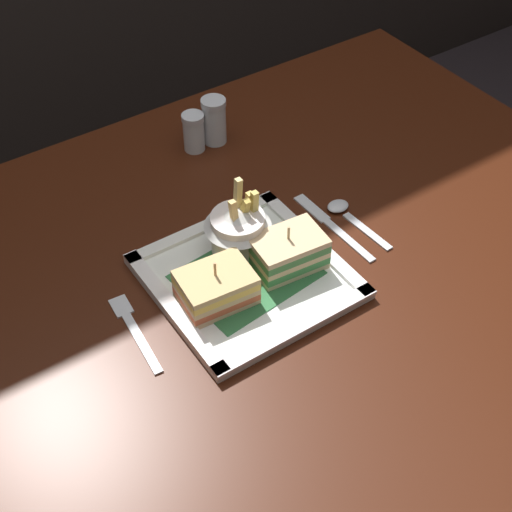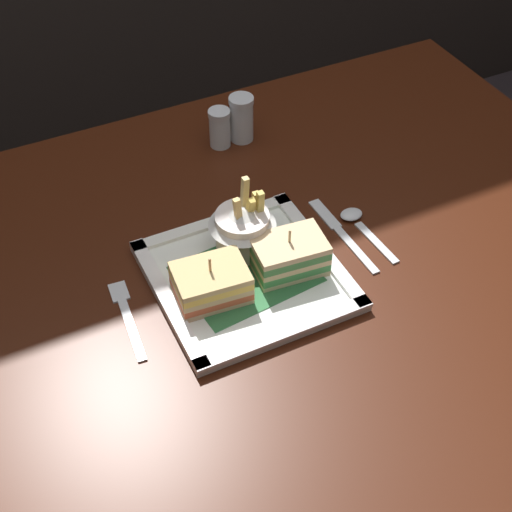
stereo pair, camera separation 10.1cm
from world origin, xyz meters
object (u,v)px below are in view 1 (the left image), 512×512
(spoon, at_px, (345,213))
(pepper_shaker, at_px, (214,123))
(knife, at_px, (330,224))
(dining_table, at_px, (264,332))
(square_plate, at_px, (247,278))
(sandwich_half_left, at_px, (216,288))
(sandwich_half_right, at_px, (288,252))
(salt_shaker, at_px, (194,134))
(fries_cup, at_px, (238,227))
(fork, at_px, (134,328))

(spoon, distance_m, pepper_shaker, 0.28)
(knife, bearing_deg, pepper_shaker, 96.40)
(dining_table, bearing_deg, square_plate, -176.72)
(square_plate, distance_m, sandwich_half_left, 0.07)
(pepper_shaker, bearing_deg, sandwich_half_left, -121.36)
(sandwich_half_right, bearing_deg, dining_table, 151.35)
(knife, bearing_deg, salt_shaker, 104.39)
(knife, xyz_separation_m, pepper_shaker, (-0.03, 0.28, 0.03))
(fries_cup, xyz_separation_m, fork, (-0.19, -0.04, -0.05))
(fries_cup, height_order, fork, fries_cup)
(fork, height_order, spoon, spoon)
(sandwich_half_left, bearing_deg, square_plate, 13.18)
(dining_table, height_order, fork, fork)
(square_plate, bearing_deg, sandwich_half_right, -13.18)
(sandwich_half_left, xyz_separation_m, knife, (0.23, 0.04, -0.03))
(fries_cup, bearing_deg, knife, -9.31)
(fries_cup, xyz_separation_m, spoon, (0.18, -0.02, -0.05))
(sandwich_half_left, relative_size, salt_shaker, 1.51)
(fries_cup, xyz_separation_m, knife, (0.15, -0.02, -0.05))
(dining_table, bearing_deg, sandwich_half_left, -170.14)
(dining_table, distance_m, fries_cup, 0.20)
(sandwich_half_left, height_order, spoon, sandwich_half_left)
(spoon, bearing_deg, fries_cup, 173.85)
(sandwich_half_left, height_order, sandwich_half_right, sandwich_half_right)
(square_plate, relative_size, fries_cup, 2.27)
(sandwich_half_right, xyz_separation_m, salt_shaker, (0.04, 0.32, -0.01))
(square_plate, distance_m, fork, 0.17)
(square_plate, xyz_separation_m, fork, (-0.17, 0.01, -0.00))
(fork, bearing_deg, dining_table, -2.68)
(dining_table, distance_m, knife, 0.20)
(salt_shaker, xyz_separation_m, pepper_shaker, (0.04, 0.00, 0.01))
(sandwich_half_right, bearing_deg, salt_shaker, 83.32)
(pepper_shaker, bearing_deg, square_plate, -114.01)
(salt_shaker, bearing_deg, fries_cup, -106.88)
(fries_cup, bearing_deg, pepper_shaker, 65.21)
(spoon, bearing_deg, salt_shaker, 110.94)
(fries_cup, relative_size, salt_shaker, 1.64)
(salt_shaker, bearing_deg, dining_table, -102.19)
(dining_table, xyz_separation_m, fork, (-0.20, 0.01, 0.14))
(sandwich_half_left, bearing_deg, sandwich_half_right, 0.00)
(spoon, bearing_deg, fork, -176.86)
(fries_cup, bearing_deg, sandwich_half_right, -58.51)
(dining_table, xyz_separation_m, sandwich_half_right, (0.03, -0.02, 0.17))
(sandwich_half_right, height_order, fork, sandwich_half_right)
(dining_table, xyz_separation_m, knife, (0.14, 0.03, 0.14))
(sandwich_half_right, distance_m, fries_cup, 0.08)
(dining_table, xyz_separation_m, square_plate, (-0.03, -0.00, 0.14))
(sandwich_half_left, height_order, pepper_shaker, pepper_shaker)
(spoon, relative_size, pepper_shaker, 1.57)
(dining_table, distance_m, sandwich_half_right, 0.17)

